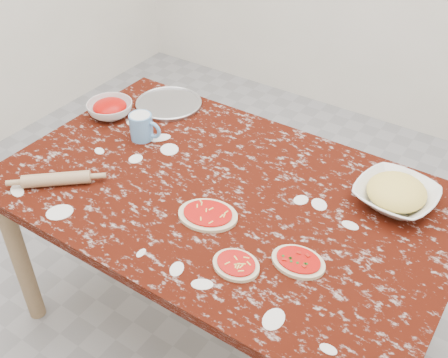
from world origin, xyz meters
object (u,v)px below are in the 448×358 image
at_px(worktable, 224,208).
at_px(cheese_bowl, 395,196).
at_px(pizza_tray, 169,104).
at_px(sauce_bowl, 110,109).
at_px(rolling_pin, 56,179).
at_px(flour_mug, 142,127).

height_order(worktable, cheese_bowl, cheese_bowl).
xyz_separation_m(worktable, pizza_tray, (-0.53, 0.36, 0.09)).
distance_m(sauce_bowl, rolling_pin, 0.49).
bearing_deg(flour_mug, pizza_tray, 106.56).
height_order(cheese_bowl, flour_mug, flour_mug).
xyz_separation_m(pizza_tray, cheese_bowl, (1.06, -0.10, 0.03)).
bearing_deg(cheese_bowl, sauce_bowl, -174.77).
bearing_deg(pizza_tray, flour_mug, -73.44).
xyz_separation_m(cheese_bowl, rolling_pin, (-1.04, -0.57, -0.01)).
bearing_deg(worktable, rolling_pin, -149.29).
distance_m(worktable, flour_mug, 0.48).
bearing_deg(sauce_bowl, flour_mug, -14.17).
height_order(sauce_bowl, rolling_pin, sauce_bowl).
height_order(worktable, pizza_tray, pizza_tray).
bearing_deg(rolling_pin, flour_mug, 81.55).
distance_m(worktable, cheese_bowl, 0.60).
bearing_deg(sauce_bowl, worktable, -12.59).
height_order(cheese_bowl, rolling_pin, cheese_bowl).
bearing_deg(pizza_tray, cheese_bowl, -5.13).
relative_size(worktable, rolling_pin, 6.72).
bearing_deg(worktable, pizza_tray, 146.05).
distance_m(worktable, sauce_bowl, 0.71).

